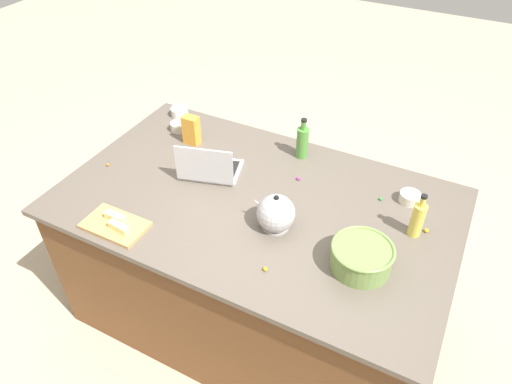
% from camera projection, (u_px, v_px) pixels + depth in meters
% --- Properties ---
extents(ground_plane, '(12.00, 12.00, 0.00)m').
position_uv_depth(ground_plane, '(256.00, 309.00, 2.91)').
color(ground_plane, '#B7A88E').
extents(island_counter, '(1.96, 1.19, 0.90)m').
position_uv_depth(island_counter, '(256.00, 260.00, 2.63)').
color(island_counter, brown).
rests_on(island_counter, ground).
extents(laptop, '(0.36, 0.30, 0.22)m').
position_uv_depth(laptop, '(209.00, 168.00, 2.46)').
color(laptop, '#B7B7BC').
rests_on(laptop, island_counter).
extents(mixing_bowl_large, '(0.27, 0.27, 0.12)m').
position_uv_depth(mixing_bowl_large, '(362.00, 256.00, 1.96)').
color(mixing_bowl_large, '#72934C').
rests_on(mixing_bowl_large, island_counter).
extents(bottle_oil, '(0.06, 0.06, 0.23)m').
position_uv_depth(bottle_oil, '(418.00, 219.00, 2.10)').
color(bottle_oil, '#DBC64C').
rests_on(bottle_oil, island_counter).
extents(bottle_olive, '(0.07, 0.07, 0.24)m').
position_uv_depth(bottle_olive, '(302.00, 142.00, 2.57)').
color(bottle_olive, '#4C8C38').
rests_on(bottle_olive, island_counter).
extents(kettle, '(0.21, 0.18, 0.20)m').
position_uv_depth(kettle, '(276.00, 214.00, 2.14)').
color(kettle, '#ADADB2').
rests_on(kettle, island_counter).
extents(cutting_board, '(0.30, 0.18, 0.02)m').
position_uv_depth(cutting_board, '(115.00, 225.00, 2.19)').
color(cutting_board, tan).
rests_on(cutting_board, island_counter).
extents(butter_stick_left, '(0.11, 0.04, 0.04)m').
position_uv_depth(butter_stick_left, '(115.00, 217.00, 2.19)').
color(butter_stick_left, '#F4E58C').
rests_on(butter_stick_left, cutting_board).
extents(butter_stick_right, '(0.11, 0.05, 0.04)m').
position_uv_depth(butter_stick_right, '(119.00, 227.00, 2.14)').
color(butter_stick_right, '#F4E58C').
rests_on(butter_stick_right, cutting_board).
extents(ramekin_small, '(0.11, 0.11, 0.05)m').
position_uv_depth(ramekin_small, '(180.00, 112.00, 2.95)').
color(ramekin_small, white).
rests_on(ramekin_small, island_counter).
extents(ramekin_medium, '(0.10, 0.10, 0.05)m').
position_uv_depth(ramekin_medium, '(179.00, 126.00, 2.82)').
color(ramekin_medium, beige).
rests_on(ramekin_medium, island_counter).
extents(ramekin_wide, '(0.10, 0.10, 0.05)m').
position_uv_depth(ramekin_wide, '(410.00, 197.00, 2.31)').
color(ramekin_wide, beige).
rests_on(ramekin_wide, island_counter).
extents(candy_bag, '(0.09, 0.06, 0.17)m').
position_uv_depth(candy_bag, '(191.00, 130.00, 2.68)').
color(candy_bag, gold).
rests_on(candy_bag, island_counter).
extents(candy_0, '(0.02, 0.02, 0.02)m').
position_uv_depth(candy_0, '(298.00, 179.00, 2.45)').
color(candy_0, '#CC3399').
rests_on(candy_0, island_counter).
extents(candy_1, '(0.02, 0.02, 0.02)m').
position_uv_depth(candy_1, '(265.00, 269.00, 1.98)').
color(candy_1, yellow).
rests_on(candy_1, island_counter).
extents(candy_2, '(0.02, 0.02, 0.02)m').
position_uv_depth(candy_2, '(381.00, 199.00, 2.33)').
color(candy_2, green).
rests_on(candy_2, island_counter).
extents(candy_3, '(0.02, 0.02, 0.02)m').
position_uv_depth(candy_3, '(426.00, 231.00, 2.16)').
color(candy_3, yellow).
rests_on(candy_3, island_counter).
extents(candy_4, '(0.02, 0.02, 0.02)m').
position_uv_depth(candy_4, '(108.00, 165.00, 2.55)').
color(candy_4, orange).
rests_on(candy_4, island_counter).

